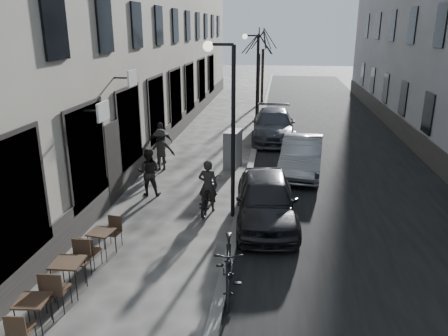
% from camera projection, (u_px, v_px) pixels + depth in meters
% --- Properties ---
extents(road, '(7.30, 60.00, 0.00)m').
position_uv_depth(road, '(329.00, 139.00, 22.17)').
color(road, black).
rests_on(road, ground).
extents(kerb, '(0.25, 60.00, 0.12)m').
position_uv_depth(kerb, '(258.00, 136.00, 22.59)').
color(kerb, slate).
rests_on(kerb, ground).
extents(streetlamp_near, '(0.90, 0.28, 5.09)m').
position_uv_depth(streetlamp_near, '(227.00, 112.00, 12.25)').
color(streetlamp_near, black).
rests_on(streetlamp_near, ground).
extents(streetlamp_far, '(0.90, 0.28, 5.09)m').
position_uv_depth(streetlamp_far, '(254.00, 71.00, 23.57)').
color(streetlamp_far, black).
rests_on(streetlamp_far, ground).
extents(tree_near, '(2.40, 2.40, 5.70)m').
position_uv_depth(tree_near, '(259.00, 40.00, 25.92)').
color(tree_near, black).
rests_on(tree_near, ground).
extents(tree_far, '(2.40, 2.40, 5.70)m').
position_uv_depth(tree_far, '(263.00, 38.00, 31.58)').
color(tree_far, black).
rests_on(tree_far, ground).
extents(bistro_set_a, '(0.61, 1.39, 0.80)m').
position_uv_depth(bistro_set_a, '(34.00, 312.00, 8.09)').
color(bistro_set_a, black).
rests_on(bistro_set_a, ground).
extents(bistro_set_b, '(0.65, 1.53, 0.90)m').
position_uv_depth(bistro_set_b, '(69.00, 274.00, 9.25)').
color(bistro_set_b, black).
rests_on(bistro_set_b, ground).
extents(bistro_set_c, '(0.64, 1.42, 0.81)m').
position_uv_depth(bistro_set_c, '(102.00, 241.00, 10.75)').
color(bistro_set_c, black).
rests_on(bistro_set_c, ground).
extents(utility_cabinet, '(0.69, 1.07, 1.50)m').
position_uv_depth(utility_cabinet, '(233.00, 149.00, 17.61)').
color(utility_cabinet, slate).
rests_on(utility_cabinet, ground).
extents(bicycle, '(0.75, 1.93, 1.00)m').
position_uv_depth(bicycle, '(208.00, 195.00, 13.47)').
color(bicycle, black).
rests_on(bicycle, ground).
extents(cyclist_rider, '(0.61, 0.42, 1.63)m').
position_uv_depth(cyclist_rider, '(208.00, 185.00, 13.37)').
color(cyclist_rider, black).
rests_on(cyclist_rider, ground).
extents(pedestrian_near, '(0.84, 0.69, 1.62)m').
position_uv_depth(pedestrian_near, '(149.00, 172.00, 14.63)').
color(pedestrian_near, black).
rests_on(pedestrian_near, ground).
extents(pedestrian_mid, '(1.19, 0.90, 1.64)m').
position_uv_depth(pedestrian_mid, '(161.00, 149.00, 17.27)').
color(pedestrian_mid, black).
rests_on(pedestrian_mid, ground).
extents(pedestrian_far, '(1.09, 0.77, 1.72)m').
position_uv_depth(pedestrian_far, '(160.00, 143.00, 18.12)').
color(pedestrian_far, black).
rests_on(pedestrian_far, ground).
extents(car_near, '(2.05, 4.37, 1.44)m').
position_uv_depth(car_near, '(266.00, 200.00, 12.53)').
color(car_near, black).
rests_on(car_near, ground).
extents(car_mid, '(1.90, 4.39, 1.40)m').
position_uv_depth(car_mid, '(302.00, 156.00, 16.87)').
color(car_mid, gray).
rests_on(car_mid, ground).
extents(car_far, '(2.22, 5.17, 1.48)m').
position_uv_depth(car_far, '(273.00, 125.00, 21.89)').
color(car_far, '#34363D').
rests_on(car_far, ground).
extents(moped, '(0.81, 2.10, 1.23)m').
position_uv_depth(moped, '(229.00, 268.00, 9.20)').
color(moped, black).
rests_on(moped, ground).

